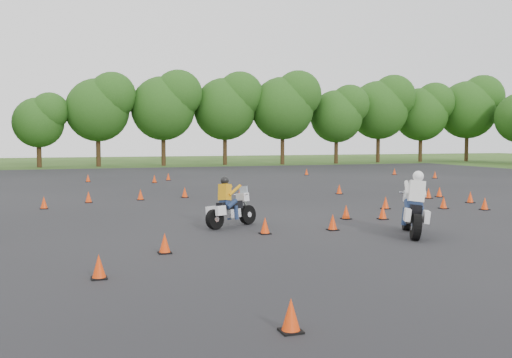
% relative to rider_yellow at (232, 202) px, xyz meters
% --- Properties ---
extents(ground, '(140.00, 140.00, 0.00)m').
position_rel_rider_yellow_xyz_m(ground, '(1.87, -0.72, -0.77)').
color(ground, '#2D5119').
rests_on(ground, ground).
extents(asphalt_pad, '(62.00, 62.00, 0.00)m').
position_rel_rider_yellow_xyz_m(asphalt_pad, '(1.87, 5.28, -0.77)').
color(asphalt_pad, black).
rests_on(asphalt_pad, ground).
extents(treeline, '(86.59, 32.30, 10.53)m').
position_rel_rider_yellow_xyz_m(treeline, '(6.54, 34.66, 3.78)').
color(treeline, '#224B15').
rests_on(treeline, ground).
extents(traffic_cones, '(36.60, 33.12, 0.45)m').
position_rel_rider_yellow_xyz_m(traffic_cones, '(1.41, 4.63, -0.54)').
color(traffic_cones, '#EC3B09').
rests_on(traffic_cones, asphalt_pad).
extents(rider_yellow, '(2.04, 1.48, 1.53)m').
position_rel_rider_yellow_xyz_m(rider_yellow, '(0.00, 0.00, 0.00)').
color(rider_yellow, orange).
rests_on(rider_yellow, ground).
extents(rider_white, '(1.67, 2.41, 1.80)m').
position_rel_rider_yellow_xyz_m(rider_white, '(4.26, -3.00, 0.13)').
color(rider_white, silver).
rests_on(rider_white, ground).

